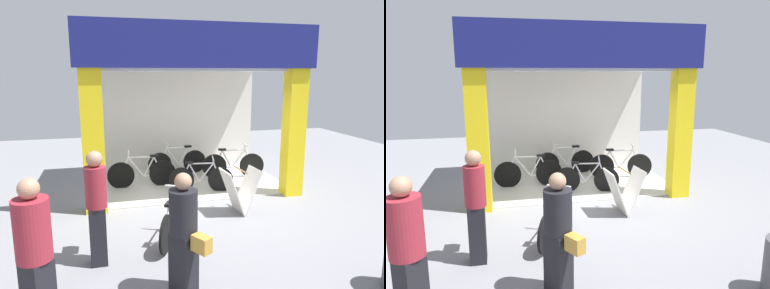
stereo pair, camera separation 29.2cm
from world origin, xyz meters
TOP-DOWN VIEW (x-y plane):
  - ground_plane at (0.00, 0.00)m, footprint 17.66×17.66m
  - shop_facade at (0.00, 1.43)m, footprint 5.03×3.31m
  - bicycle_inside_0 at (1.34, 1.56)m, footprint 1.68×0.46m
  - bicycle_inside_1 at (-1.13, 1.33)m, footprint 1.69×0.46m
  - bicycle_inside_2 at (-0.04, 2.25)m, footprint 1.67×0.46m
  - bicycle_inside_3 at (0.19, 0.65)m, footprint 1.51×0.46m
  - bicycle_parked_0 at (-0.91, -1.61)m, footprint 0.73×1.45m
  - sandwich_board_sign at (0.63, -0.75)m, footprint 0.76×0.62m
  - pedestrian_0 at (-2.74, -3.43)m, footprint 0.53×0.53m
  - pedestrian_1 at (-1.06, -3.10)m, footprint 0.53×0.66m
  - pedestrian_2 at (-2.13, -2.08)m, footprint 0.31×0.58m

SIDE VIEW (x-z plane):
  - ground_plane at x=0.00m, z-range 0.00..0.00m
  - bicycle_inside_3 at x=0.19m, z-range -0.08..0.76m
  - bicycle_parked_0 at x=-0.91m, z-range -0.09..0.79m
  - bicycle_inside_2 at x=-0.04m, z-range -0.09..0.83m
  - bicycle_inside_0 at x=1.34m, z-range -0.09..0.84m
  - bicycle_inside_1 at x=-1.13m, z-range -0.09..0.84m
  - sandwich_board_sign at x=0.63m, z-range 0.00..0.92m
  - pedestrian_1 at x=-1.06m, z-range 0.03..1.64m
  - pedestrian_2 at x=-2.13m, z-range 0.03..1.76m
  - pedestrian_0 at x=-2.74m, z-range 0.04..1.81m
  - shop_facade at x=0.00m, z-range 0.10..3.89m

